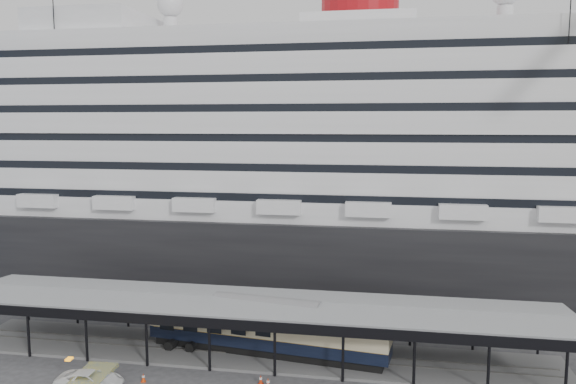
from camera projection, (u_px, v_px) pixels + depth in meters
name	position (u px, v px, depth m)	size (l,w,h in m)	color
ground	(239.00, 378.00, 47.41)	(200.00, 200.00, 0.00)	#38383B
cruise_ship	(299.00, 146.00, 76.44)	(130.00, 30.00, 43.90)	black
platform_canopy	(253.00, 330.00, 52.01)	(56.00, 9.18, 5.30)	slate
port_truck	(90.00, 381.00, 45.27)	(2.49, 5.39, 1.50)	white
pullman_carriage	(266.00, 327.00, 51.74)	(22.99, 5.93, 22.39)	black
traffic_cone_left	(143.00, 377.00, 46.67)	(0.46, 0.46, 0.74)	#E5400C
traffic_cone_mid	(268.00, 383.00, 45.59)	(0.58, 0.58, 0.85)	#E23D0C
traffic_cone_right	(261.00, 379.00, 46.25)	(0.47, 0.47, 0.79)	red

